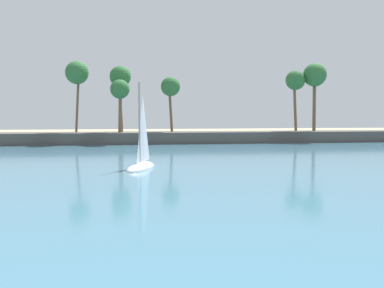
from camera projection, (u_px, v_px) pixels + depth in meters
The scene contains 3 objects.
sea at pixel (136, 149), 56.90m from camera, with size 220.00×100.17×0.06m, color teal.
palm_headland at pixel (128, 125), 66.55m from camera, with size 115.51×6.03×13.14m.
sailboat_near_shore at pixel (141, 160), 36.54m from camera, with size 3.43×5.60×7.80m.
Camera 1 is at (-1.00, 0.79, 4.72)m, focal length 40.38 mm.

